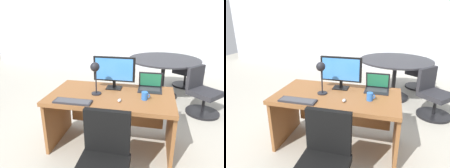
# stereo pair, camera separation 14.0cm
# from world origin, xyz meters

# --- Properties ---
(ground) EXTENTS (12.00, 12.00, 0.00)m
(ground) POSITION_xyz_m (0.00, 1.50, 0.00)
(ground) COLOR #B7B2A3
(back_wall) EXTENTS (10.00, 0.10, 2.80)m
(back_wall) POSITION_xyz_m (0.00, 4.11, 1.40)
(back_wall) COLOR silver
(back_wall) RESTS_ON ground
(desk) EXTENTS (1.52, 0.83, 0.73)m
(desk) POSITION_xyz_m (0.00, 0.04, 0.54)
(desk) COLOR brown
(desk) RESTS_ON ground
(monitor) EXTENTS (0.54, 0.16, 0.42)m
(monitor) POSITION_xyz_m (-0.01, 0.21, 0.98)
(monitor) COLOR black
(monitor) RESTS_ON desk
(laptop) EXTENTS (0.30, 0.25, 0.23)m
(laptop) POSITION_xyz_m (0.46, 0.28, 0.80)
(laptop) COLOR black
(laptop) RESTS_ON desk
(keyboard) EXTENTS (0.43, 0.14, 0.02)m
(keyboard) POSITION_xyz_m (-0.37, -0.32, 0.74)
(keyboard) COLOR #2D2D33
(keyboard) RESTS_ON desk
(mouse) EXTENTS (0.04, 0.07, 0.03)m
(mouse) POSITION_xyz_m (0.13, -0.19, 0.75)
(mouse) COLOR #B7BABF
(mouse) RESTS_ON desk
(desk_lamp) EXTENTS (0.12, 0.14, 0.41)m
(desk_lamp) POSITION_xyz_m (-0.18, -0.05, 1.03)
(desk_lamp) COLOR black
(desk_lamp) RESTS_ON desk
(coffee_mug) EXTENTS (0.10, 0.07, 0.09)m
(coffee_mug) POSITION_xyz_m (0.41, -0.08, 0.78)
(coffee_mug) COLOR blue
(coffee_mug) RESTS_ON desk
(meeting_table) EXTENTS (1.41, 1.41, 0.81)m
(meeting_table) POSITION_xyz_m (0.69, 1.85, 0.62)
(meeting_table) COLOR black
(meeting_table) RESTS_ON ground
(meeting_chair_near) EXTENTS (0.66, 0.65, 0.81)m
(meeting_chair_near) POSITION_xyz_m (1.34, 1.23, 0.33)
(meeting_chair_near) COLOR black
(meeting_chair_near) RESTS_ON ground
(meeting_chair_far) EXTENTS (0.64, 0.65, 0.79)m
(meeting_chair_far) POSITION_xyz_m (1.22, 2.57, 0.31)
(meeting_chair_far) COLOR black
(meeting_chair_far) RESTS_ON ground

